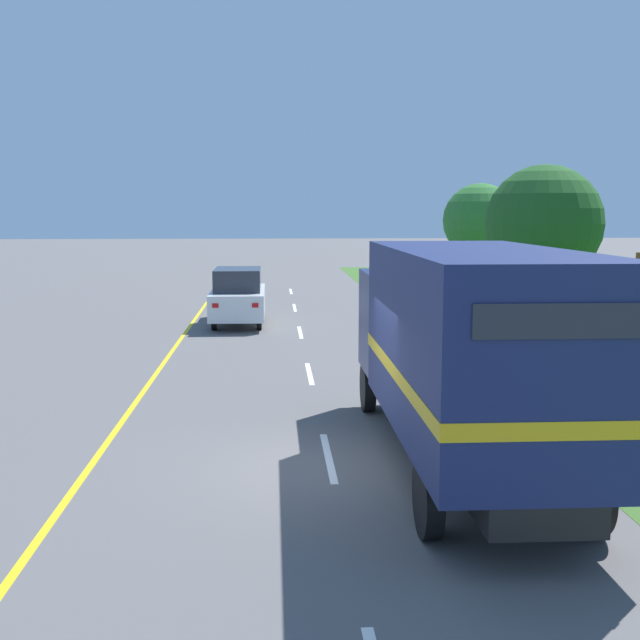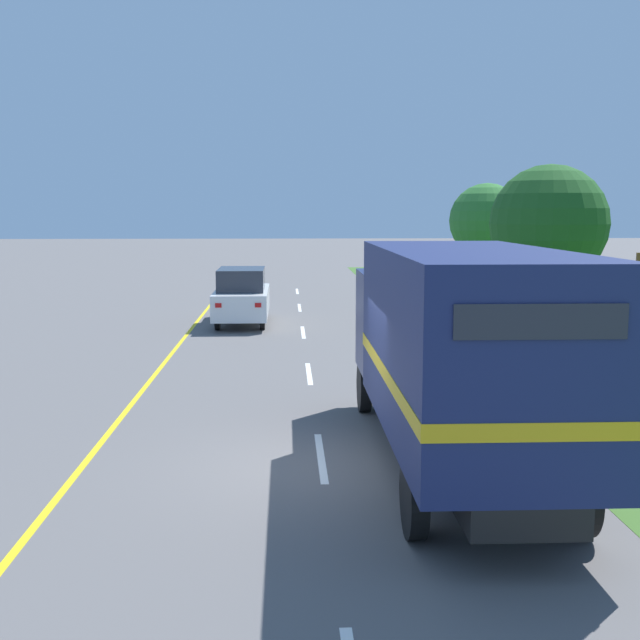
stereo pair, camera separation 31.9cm
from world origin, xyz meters
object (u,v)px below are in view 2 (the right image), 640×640
(lead_car_white, at_px, (242,296))
(roadside_tree_far, at_px, (487,221))
(roadside_tree_mid, at_px, (549,224))
(horse_trailer_truck, at_px, (457,346))
(highway_sign, at_px, (618,304))

(lead_car_white, height_order, roadside_tree_far, roadside_tree_far)
(roadside_tree_mid, xyz_separation_m, roadside_tree_far, (-0.32, 7.76, 0.01))
(horse_trailer_truck, distance_m, lead_car_white, 16.48)
(roadside_tree_far, bearing_deg, highway_sign, -95.45)
(horse_trailer_truck, distance_m, highway_sign, 7.34)
(horse_trailer_truck, bearing_deg, lead_car_white, 104.26)
(roadside_tree_mid, relative_size, roadside_tree_far, 1.08)
(highway_sign, xyz_separation_m, roadside_tree_mid, (2.14, 11.33, 1.57))
(roadside_tree_far, bearing_deg, lead_car_white, -140.73)
(lead_car_white, relative_size, roadside_tree_far, 0.89)
(horse_trailer_truck, xyz_separation_m, highway_sign, (4.78, 5.57, -0.05))
(roadside_tree_mid, bearing_deg, highway_sign, -100.70)
(roadside_tree_mid, bearing_deg, horse_trailer_truck, -112.26)
(highway_sign, distance_m, roadside_tree_far, 19.24)
(lead_car_white, bearing_deg, highway_sign, -49.62)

